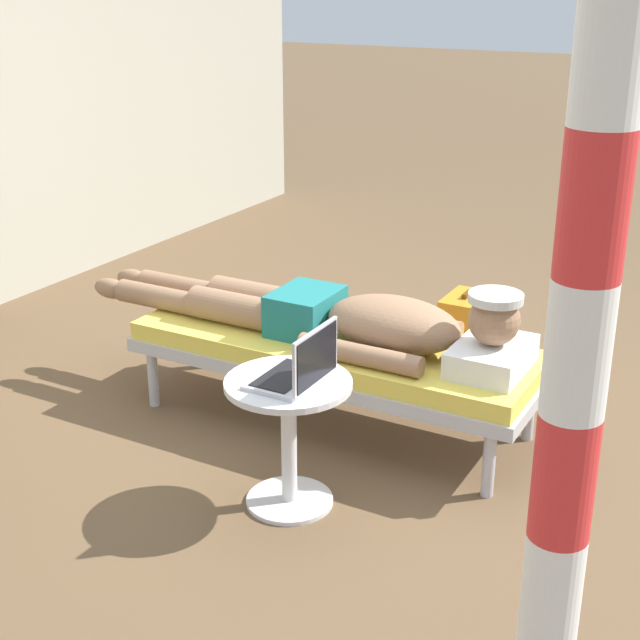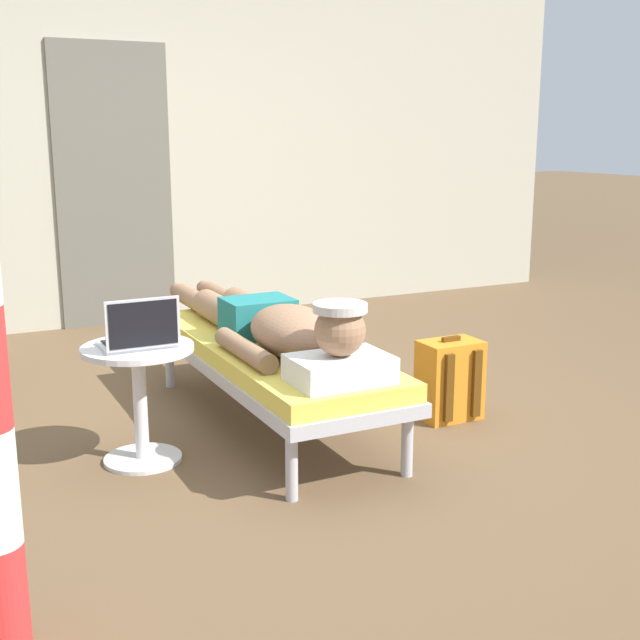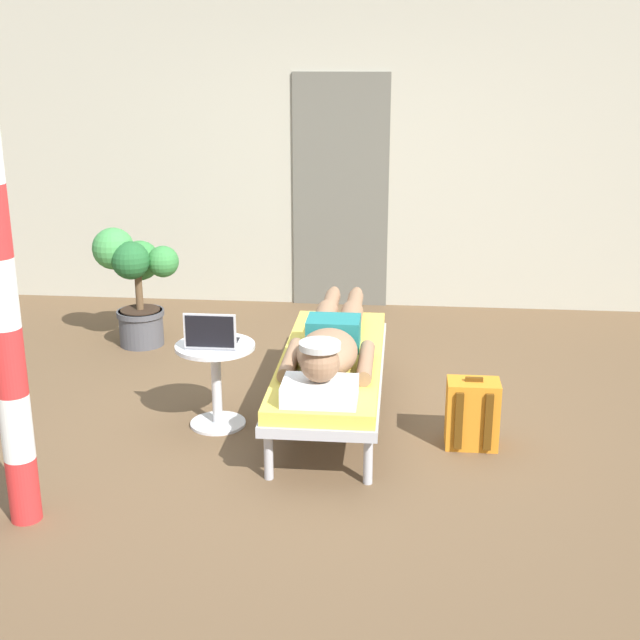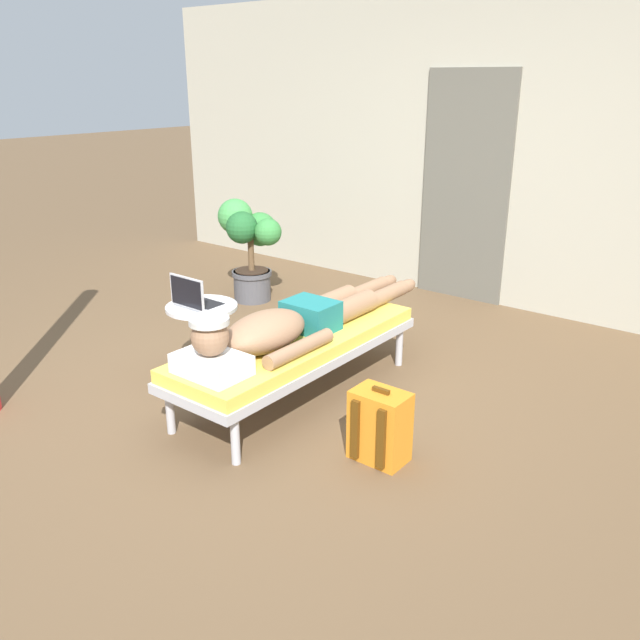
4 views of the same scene
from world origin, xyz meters
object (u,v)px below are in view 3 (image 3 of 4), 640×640
lounge_chair (331,366)px  laptop (213,338)px  person_reclining (331,342)px  porch_post (1,293)px  backpack (472,414)px  potted_plant (135,276)px  side_table (216,371)px

lounge_chair → laptop: bearing=-162.1°
person_reclining → porch_post: (-1.39, -1.30, 0.63)m
backpack → potted_plant: (-2.47, 1.58, 0.35)m
lounge_chair → potted_plant: potted_plant is taller
porch_post → person_reclining: bearing=43.2°
backpack → porch_post: 2.64m
lounge_chair → potted_plant: bearing=141.9°
side_table → person_reclining: bearing=9.7°
side_table → laptop: laptop is taller
laptop → potted_plant: potted_plant is taller
laptop → potted_plant: (-0.94, 1.50, -0.03)m
person_reclining → porch_post: bearing=-136.8°
potted_plant → porch_post: (0.24, -2.63, 0.60)m
side_table → potted_plant: size_ratio=0.56×
porch_post → laptop: bearing=58.2°
side_table → backpack: (1.53, -0.14, -0.16)m
laptop → side_table: bearing=90.0°
laptop → potted_plant: size_ratio=0.33×
side_table → porch_post: 1.59m
side_table → lounge_chair: bearing=14.0°
side_table → potted_plant: (-0.94, 1.45, 0.19)m
laptop → person_reclining: bearing=13.8°
backpack → lounge_chair: bearing=160.0°
lounge_chair → person_reclining: size_ratio=0.85×
backpack → potted_plant: potted_plant is taller
person_reclining → porch_post: 2.00m
side_table → porch_post: bearing=-120.6°
potted_plant → laptop: bearing=-57.8°
side_table → backpack: 1.54m
person_reclining → potted_plant: bearing=140.7°
person_reclining → laptop: 0.71m
laptop → backpack: laptop is taller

